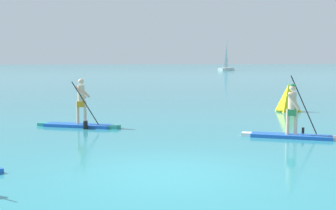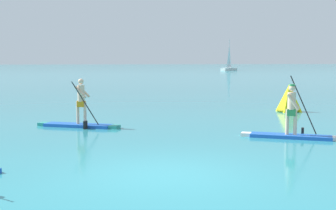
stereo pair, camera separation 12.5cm
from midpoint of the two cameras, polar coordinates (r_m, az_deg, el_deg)
ground at (r=10.37m, az=-0.37°, el=-8.38°), size 440.00×440.00×0.00m
paddleboarder_mid_center at (r=17.55m, az=-10.99°, el=-1.47°), size 3.10×1.70×1.83m
paddleboarder_far_right at (r=15.37m, az=14.76°, el=-2.56°), size 3.00×1.75×2.02m
race_marker_buoy at (r=23.06m, az=14.37°, el=0.69°), size 1.31×1.31×1.33m
sailboat_right_horizon at (r=104.64m, az=7.13°, el=4.72°), size 4.61×4.38×6.88m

